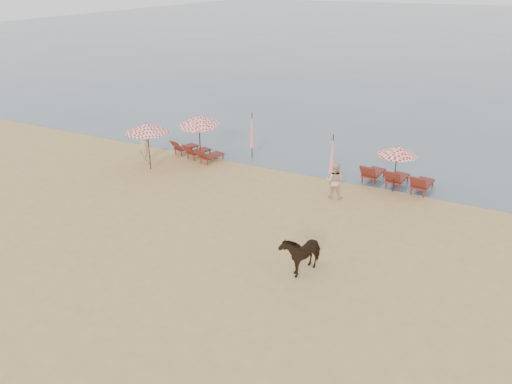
# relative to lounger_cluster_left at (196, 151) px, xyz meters

# --- Properties ---
(ground) EXTENTS (120.00, 120.00, 0.00)m
(ground) POSITION_rel_lounger_cluster_left_xyz_m (5.84, -9.62, -0.39)
(ground) COLOR tan
(ground) RESTS_ON ground
(sea) EXTENTS (160.00, 140.00, 0.06)m
(sea) POSITION_rel_lounger_cluster_left_xyz_m (5.84, 70.38, -0.39)
(sea) COLOR #51606B
(sea) RESTS_ON ground
(lounger_cluster_left) EXTENTS (2.82, 2.08, 0.56)m
(lounger_cluster_left) POSITION_rel_lounger_cluster_left_xyz_m (0.00, 0.00, 0.00)
(lounger_cluster_left) COLOR maroon
(lounger_cluster_left) RESTS_ON ground
(lounger_cluster_right) EXTENTS (3.09, 2.05, 0.64)m
(lounger_cluster_right) POSITION_rel_lounger_cluster_left_xyz_m (9.96, 0.89, 0.06)
(lounger_cluster_right) COLOR maroon
(lounger_cluster_right) RESTS_ON ground
(umbrella_open_left_a) EXTENTS (2.03, 2.03, 2.31)m
(umbrella_open_left_a) POSITION_rel_lounger_cluster_left_xyz_m (-1.07, -2.34, 1.69)
(umbrella_open_left_a) COLOR black
(umbrella_open_left_a) RESTS_ON ground
(umbrella_open_left_b) EXTENTS (1.98, 2.02, 2.53)m
(umbrella_open_left_b) POSITION_rel_lounger_cluster_left_xyz_m (0.59, -0.46, 1.80)
(umbrella_open_left_b) COLOR black
(umbrella_open_left_b) RESTS_ON ground
(umbrella_open_right) EXTENTS (1.72, 1.72, 2.09)m
(umbrella_open_right) POSITION_rel_lounger_cluster_left_xyz_m (9.99, 0.34, 1.50)
(umbrella_open_right) COLOR black
(umbrella_open_right) RESTS_ON ground
(umbrella_closed_left) EXTENTS (0.29, 0.29, 2.38)m
(umbrella_closed_left) POSITION_rel_lounger_cluster_left_xyz_m (2.56, 1.32, 1.08)
(umbrella_closed_left) COLOR black
(umbrella_closed_left) RESTS_ON ground
(umbrella_closed_right) EXTENTS (0.28, 0.28, 2.33)m
(umbrella_closed_right) POSITION_rel_lounger_cluster_left_xyz_m (7.28, -0.09, 1.05)
(umbrella_closed_right) COLOR black
(umbrella_closed_right) RESTS_ON ground
(cow) EXTENTS (1.09, 1.67, 1.30)m
(cow) POSITION_rel_lounger_cluster_left_xyz_m (8.79, -7.20, 0.26)
(cow) COLOR black
(cow) RESTS_ON ground
(beachgoer_left) EXTENTS (0.83, 0.73, 1.90)m
(beachgoer_left) POSITION_rel_lounger_cluster_left_xyz_m (-1.92, -1.68, 0.56)
(beachgoer_left) COLOR tan
(beachgoer_left) RESTS_ON ground
(beachgoer_right_a) EXTENTS (0.81, 0.66, 1.54)m
(beachgoer_right_a) POSITION_rel_lounger_cluster_left_xyz_m (7.89, -1.42, 0.38)
(beachgoer_right_a) COLOR #E0A88C
(beachgoer_right_a) RESTS_ON ground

